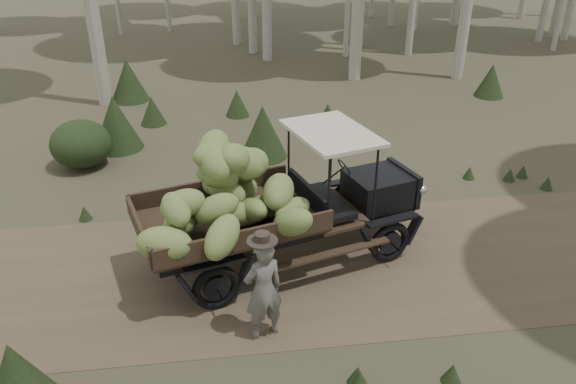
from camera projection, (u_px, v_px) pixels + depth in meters
name	position (u px, v px, depth m)	size (l,w,h in m)	color
ground	(369.00, 262.00, 9.84)	(120.00, 120.00, 0.00)	#473D2B
dirt_track	(369.00, 262.00, 9.84)	(70.00, 4.00, 0.01)	brown
banana_truck	(255.00, 194.00, 9.00)	(5.19, 3.24, 2.61)	black
farmer	(263.00, 289.00, 7.83)	(0.67, 0.56, 1.73)	#5B5853
undergrowth	(324.00, 255.00, 9.06)	(21.61, 21.59, 1.38)	#233319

